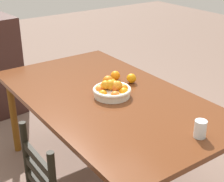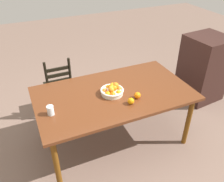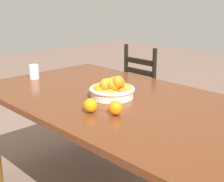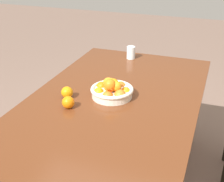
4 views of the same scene
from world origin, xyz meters
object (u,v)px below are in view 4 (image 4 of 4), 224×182
(dining_table, at_px, (113,108))
(fruit_bowl, at_px, (112,90))
(orange_loose_0, at_px, (68,102))
(drinking_glass, at_px, (131,53))
(orange_loose_1, at_px, (67,92))

(dining_table, height_order, fruit_bowl, fruit_bowl)
(orange_loose_0, bearing_deg, dining_table, 132.65)
(drinking_glass, bearing_deg, fruit_bowl, 7.26)
(drinking_glass, bearing_deg, orange_loose_0, -5.92)
(fruit_bowl, xyz_separation_m, orange_loose_1, (0.11, -0.26, -0.01))
(orange_loose_0, distance_m, drinking_glass, 0.97)
(drinking_glass, bearing_deg, dining_table, 8.60)
(fruit_bowl, relative_size, drinking_glass, 2.63)
(fruit_bowl, relative_size, orange_loose_0, 3.67)
(dining_table, distance_m, orange_loose_0, 0.31)
(orange_loose_0, height_order, drinking_glass, drinking_glass)
(orange_loose_1, relative_size, drinking_glass, 0.72)
(orange_loose_1, bearing_deg, drinking_glass, 168.72)
(dining_table, bearing_deg, fruit_bowl, -142.69)
(dining_table, distance_m, orange_loose_1, 0.31)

